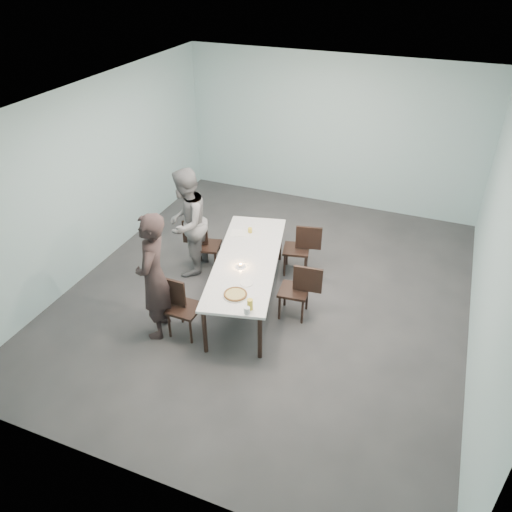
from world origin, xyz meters
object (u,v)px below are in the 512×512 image
at_px(chair_far_left, 202,242).
at_px(side_plate, 246,283).
at_px(chair_near_left, 179,303).
at_px(chair_near_right, 300,288).
at_px(diner_far, 186,223).
at_px(chair_far_right, 301,246).
at_px(tealight, 241,266).
at_px(amber_tumbler, 250,230).
at_px(water_tumbler, 247,310).
at_px(diner_near, 154,277).
at_px(table, 247,262).
at_px(beer_glass, 250,304).
at_px(pizza, 235,294).

height_order(chair_far_left, side_plate, chair_far_left).
xyz_separation_m(chair_near_left, side_plate, (0.82, 0.46, 0.25)).
distance_m(chair_near_right, diner_far, 2.15).
relative_size(chair_near_left, chair_far_right, 1.00).
relative_size(chair_near_right, tealight, 15.54).
distance_m(chair_near_left, amber_tumbler, 1.82).
height_order(chair_far_left, tealight, chair_far_left).
relative_size(chair_far_right, amber_tumbler, 10.88).
distance_m(tealight, amber_tumbler, 1.00).
xyz_separation_m(diner_far, water_tumbler, (1.70, -1.56, -0.11)).
distance_m(chair_far_left, tealight, 1.33).
bearing_deg(side_plate, tealight, 124.26).
xyz_separation_m(diner_near, water_tumbler, (1.36, -0.03, -0.14)).
distance_m(table, chair_near_right, 0.87).
distance_m(chair_near_left, side_plate, 0.97).
bearing_deg(chair_near_left, side_plate, 30.25).
xyz_separation_m(diner_near, beer_glass, (1.37, 0.06, -0.11)).
height_order(side_plate, tealight, tealight).
height_order(beer_glass, tealight, beer_glass).
relative_size(chair_far_right, diner_near, 0.46).
bearing_deg(diner_far, amber_tumbler, 103.40).
distance_m(diner_near, water_tumbler, 1.37).
xyz_separation_m(side_plate, tealight, (-0.24, 0.35, 0.02)).
xyz_separation_m(side_plate, beer_glass, (0.26, -0.50, 0.07)).
distance_m(chair_near_right, tealight, 0.91).
bearing_deg(beer_glass, side_plate, 117.46).
height_order(tealight, amber_tumbler, amber_tumbler).
height_order(chair_near_right, pizza, chair_near_right).
xyz_separation_m(chair_far_right, diner_far, (-1.75, -0.64, 0.41)).
bearing_deg(chair_far_right, table, 51.02).
bearing_deg(table, water_tumbler, -67.30).
bearing_deg(table, chair_near_right, -4.18).
bearing_deg(amber_tumbler, table, -71.04).
height_order(water_tumbler, amber_tumbler, water_tumbler).
distance_m(diner_far, side_plate, 1.75).
distance_m(side_plate, tealight, 0.42).
xyz_separation_m(diner_near, tealight, (0.87, 0.91, -0.17)).
relative_size(chair_far_right, pizza, 2.56).
relative_size(tealight, amber_tumbler, 0.70).
distance_m(table, chair_far_left, 1.20).
distance_m(chair_near_left, pizza, 0.85).
relative_size(diner_far, tealight, 32.37).
xyz_separation_m(chair_near_right, water_tumbler, (-0.37, -1.10, 0.29)).
height_order(table, tealight, tealight).
relative_size(side_plate, water_tumbler, 2.00).
distance_m(chair_near_right, pizza, 1.07).
bearing_deg(chair_near_left, table, 61.24).
height_order(chair_near_left, diner_near, diner_near).
relative_size(chair_near_left, chair_near_right, 1.00).
height_order(side_plate, beer_glass, beer_glass).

